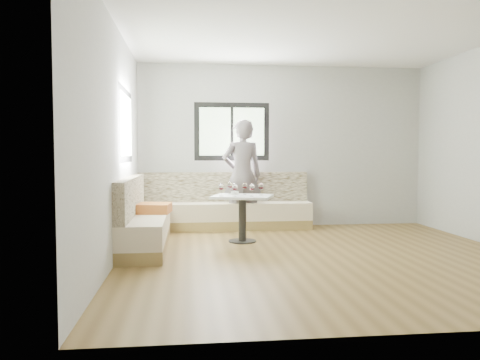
% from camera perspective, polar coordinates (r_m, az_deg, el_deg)
% --- Properties ---
extents(room, '(5.01, 5.01, 2.81)m').
position_cam_1_polar(room, '(5.87, 9.27, 4.56)').
color(room, brown).
rests_on(room, ground).
extents(banquette, '(2.90, 2.80, 0.95)m').
position_cam_1_polar(banquette, '(7.27, -5.79, -4.20)').
color(banquette, olive).
rests_on(banquette, ground).
extents(table, '(0.98, 0.87, 0.67)m').
position_cam_1_polar(table, '(6.73, 0.30, -3.31)').
color(table, black).
rests_on(table, ground).
extents(person, '(0.71, 0.51, 1.83)m').
position_cam_1_polar(person, '(7.76, 0.26, 0.61)').
color(person, '#645B5F').
rests_on(person, ground).
extents(olive_ramekin, '(0.11, 0.11, 0.05)m').
position_cam_1_polar(olive_ramekin, '(6.83, -0.63, -1.60)').
color(olive_ramekin, white).
rests_on(olive_ramekin, table).
extents(wine_glass_a, '(0.08, 0.08, 0.18)m').
position_cam_1_polar(wine_glass_a, '(6.59, -2.30, -0.88)').
color(wine_glass_a, white).
rests_on(wine_glass_a, table).
extents(wine_glass_b, '(0.08, 0.08, 0.18)m').
position_cam_1_polar(wine_glass_b, '(6.50, -0.64, -0.93)').
color(wine_glass_b, white).
rests_on(wine_glass_b, table).
extents(wine_glass_c, '(0.08, 0.08, 0.18)m').
position_cam_1_polar(wine_glass_c, '(6.53, 1.46, -0.91)').
color(wine_glass_c, white).
rests_on(wine_glass_c, table).
extents(wine_glass_d, '(0.08, 0.08, 0.18)m').
position_cam_1_polar(wine_glass_d, '(6.84, 0.59, -0.72)').
color(wine_glass_d, white).
rests_on(wine_glass_d, table).
extents(wine_glass_e, '(0.08, 0.08, 0.18)m').
position_cam_1_polar(wine_glass_e, '(6.73, 2.57, -0.79)').
color(wine_glass_e, white).
rests_on(wine_glass_e, table).
extents(wine_glass_f, '(0.08, 0.08, 0.18)m').
position_cam_1_polar(wine_glass_f, '(6.94, -1.22, -0.67)').
color(wine_glass_f, white).
rests_on(wine_glass_f, table).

